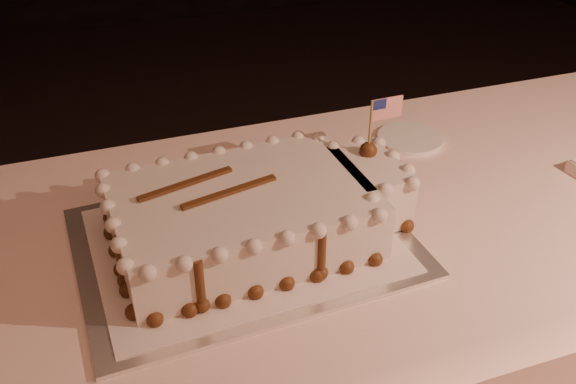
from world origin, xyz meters
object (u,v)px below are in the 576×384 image
object	(u,v)px
side_plate	(410,139)
cake_board	(244,242)
banquet_table	(334,360)
sheet_cake	(259,212)

from	to	relation	value
side_plate	cake_board	bearing A→B (deg)	-152.74
cake_board	side_plate	xyz separation A→B (m)	(0.44, 0.23, 0.00)
banquet_table	sheet_cake	distance (m)	0.46
cake_board	sheet_cake	distance (m)	0.06
side_plate	banquet_table	bearing A→B (deg)	-139.77
banquet_table	cake_board	size ratio (longest dim) A/B	4.35
banquet_table	cake_board	bearing A→B (deg)	-176.10
cake_board	banquet_table	bearing A→B (deg)	1.31
sheet_cake	side_plate	world-z (taller)	sheet_cake
cake_board	side_plate	distance (m)	0.50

